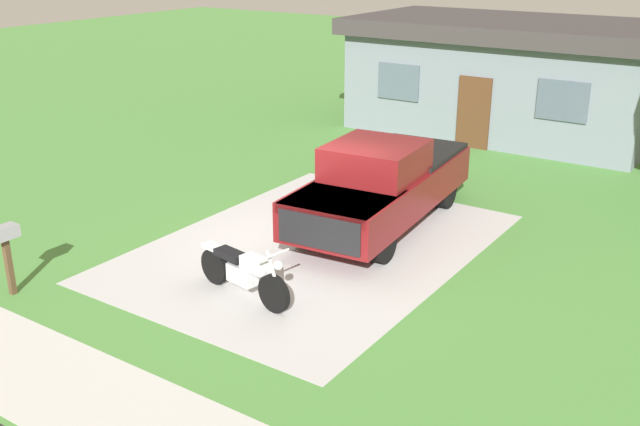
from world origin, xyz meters
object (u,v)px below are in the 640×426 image
at_px(pickup_truck, 384,182).
at_px(mailbox, 5,242).
at_px(neighbor_house, 507,75).
at_px(motorcycle, 244,272).

height_order(pickup_truck, mailbox, pickup_truck).
relative_size(mailbox, neighbor_house, 0.13).
bearing_deg(pickup_truck, mailbox, -119.28).
distance_m(motorcycle, pickup_truck, 4.43).
xyz_separation_m(motorcycle, mailbox, (-3.44, -2.18, 0.51)).
height_order(pickup_truck, neighbor_house, neighbor_house).
distance_m(pickup_truck, neighbor_house, 9.50).
bearing_deg(motorcycle, neighbor_house, 92.60).
height_order(motorcycle, mailbox, mailbox).
relative_size(motorcycle, pickup_truck, 0.38).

